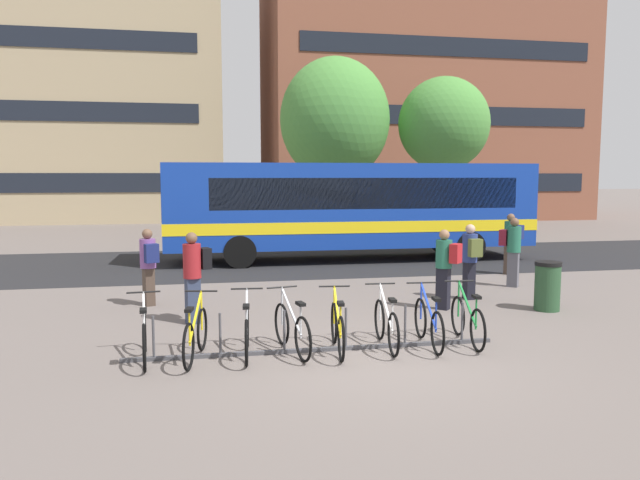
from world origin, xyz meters
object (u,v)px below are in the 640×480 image
(parked_bicycle_yellow_1, at_px, (196,335))
(parked_bicycle_silver_3, at_px, (292,329))
(parked_bicycle_yellow_4, at_px, (337,329))
(street_tree_0, at_px, (335,120))
(parked_bicycle_green_7, at_px, (467,321))
(trash_bin, at_px, (547,286))
(parked_bicycle_silver_2, at_px, (247,332))
(commuter_black_pack_1, at_px, (194,271))
(commuter_navy_pack_4, at_px, (149,262))
(commuter_olive_pack_5, at_px, (470,256))
(commuter_red_pack_2, at_px, (445,264))
(city_bus, at_px, (349,207))
(commuter_maroon_pack_3, at_px, (512,247))
(commuter_navy_pack_0, at_px, (511,240))
(parked_bicycle_white_0, at_px, (144,337))
(street_tree_1, at_px, (444,124))
(parked_bicycle_white_5, at_px, (386,325))
(parked_bicycle_blue_6, at_px, (429,323))

(parked_bicycle_yellow_1, distance_m, parked_bicycle_silver_3, 1.51)
(parked_bicycle_yellow_4, relative_size, street_tree_0, 0.21)
(parked_bicycle_green_7, bearing_deg, parked_bicycle_yellow_4, 98.17)
(parked_bicycle_yellow_4, height_order, trash_bin, trash_bin)
(parked_bicycle_silver_2, relative_size, commuter_black_pack_1, 0.98)
(parked_bicycle_yellow_1, distance_m, commuter_navy_pack_4, 4.31)
(commuter_olive_pack_5, distance_m, trash_bin, 1.82)
(commuter_red_pack_2, bearing_deg, parked_bicycle_silver_2, 75.31)
(city_bus, relative_size, commuter_maroon_pack_3, 6.86)
(commuter_olive_pack_5, bearing_deg, commuter_maroon_pack_3, -56.08)
(street_tree_0, bearing_deg, parked_bicycle_yellow_1, -108.42)
(commuter_navy_pack_0, height_order, commuter_red_pack_2, commuter_navy_pack_0)
(parked_bicycle_yellow_4, distance_m, commuter_black_pack_1, 3.34)
(parked_bicycle_yellow_1, xyz_separation_m, commuter_navy_pack_0, (8.70, 6.52, 0.62))
(city_bus, distance_m, commuter_navy_pack_4, 8.54)
(parked_bicycle_silver_3, xyz_separation_m, commuter_navy_pack_4, (-2.56, 4.04, 0.58))
(parked_bicycle_yellow_1, bearing_deg, commuter_olive_pack_5, -49.48)
(parked_bicycle_white_0, height_order, commuter_olive_pack_5, commuter_olive_pack_5)
(parked_bicycle_silver_3, relative_size, street_tree_1, 0.23)
(parked_bicycle_yellow_4, distance_m, commuter_olive_pack_5, 5.22)
(parked_bicycle_silver_3, bearing_deg, parked_bicycle_white_0, 79.40)
(parked_bicycle_silver_3, distance_m, commuter_navy_pack_4, 4.82)
(parked_bicycle_white_0, height_order, commuter_maroon_pack_3, commuter_maroon_pack_3)
(parked_bicycle_white_5, xyz_separation_m, commuter_black_pack_1, (-3.12, 2.26, 0.63))
(parked_bicycle_silver_3, distance_m, parked_bicycle_blue_6, 2.28)
(parked_bicycle_yellow_4, height_order, street_tree_0, street_tree_0)
(parked_bicycle_silver_3, height_order, commuter_navy_pack_0, commuter_navy_pack_0)
(commuter_navy_pack_0, relative_size, street_tree_1, 0.24)
(parked_bicycle_white_0, bearing_deg, street_tree_1, -39.37)
(parked_bicycle_silver_2, bearing_deg, parked_bicycle_green_7, -84.77)
(city_bus, relative_size, parked_bicycle_silver_2, 7.00)
(commuter_navy_pack_0, distance_m, commuter_black_pack_1, 9.69)
(parked_bicycle_yellow_1, xyz_separation_m, parked_bicycle_silver_3, (1.50, 0.10, 0.00))
(city_bus, bearing_deg, parked_bicycle_blue_6, 84.62)
(parked_bicycle_blue_6, xyz_separation_m, commuter_navy_pack_4, (-4.84, 4.08, 0.58))
(commuter_maroon_pack_3, bearing_deg, trash_bin, -61.71)
(parked_bicycle_yellow_1, relative_size, parked_bicycle_silver_2, 0.99)
(parked_bicycle_yellow_4, height_order, commuter_navy_pack_4, commuter_navy_pack_4)
(commuter_navy_pack_4, relative_size, commuter_olive_pack_5, 0.97)
(parked_bicycle_white_0, distance_m, commuter_navy_pack_0, 11.47)
(commuter_navy_pack_0, relative_size, street_tree_0, 0.21)
(parked_bicycle_yellow_1, height_order, trash_bin, trash_bin)
(commuter_maroon_pack_3, bearing_deg, city_bus, 159.35)
(parked_bicycle_silver_3, bearing_deg, commuter_red_pack_2, -66.50)
(commuter_black_pack_1, distance_m, street_tree_1, 19.09)
(commuter_navy_pack_0, bearing_deg, commuter_black_pack_1, 86.53)
(commuter_red_pack_2, relative_size, commuter_navy_pack_4, 1.01)
(parked_bicycle_yellow_4, bearing_deg, city_bus, -8.40)
(commuter_red_pack_2, distance_m, commuter_maroon_pack_3, 3.45)
(city_bus, distance_m, commuter_olive_pack_5, 6.94)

